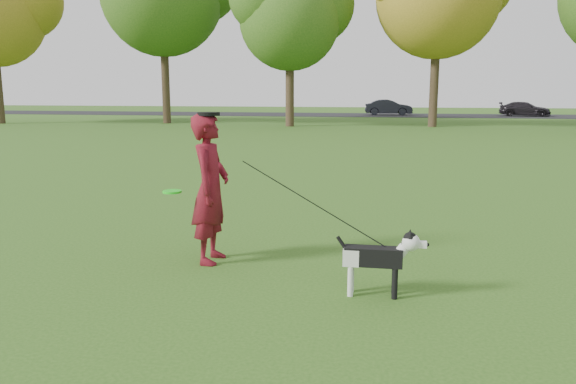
% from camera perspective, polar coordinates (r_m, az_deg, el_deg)
% --- Properties ---
extents(ground, '(120.00, 120.00, 0.00)m').
position_cam_1_polar(ground, '(6.76, -3.06, -7.85)').
color(ground, '#285116').
rests_on(ground, ground).
extents(road, '(120.00, 7.00, 0.02)m').
position_cam_1_polar(road, '(46.32, 8.19, 7.75)').
color(road, black).
rests_on(road, ground).
extents(man, '(0.44, 0.67, 1.84)m').
position_cam_1_polar(man, '(6.92, -7.88, 0.34)').
color(man, '#5A0C17').
rests_on(man, ground).
extents(dog, '(0.94, 0.19, 0.72)m').
position_cam_1_polar(dog, '(5.87, 9.36, -6.35)').
color(dog, black).
rests_on(dog, ground).
extents(car_mid, '(3.82, 1.54, 1.23)m').
position_cam_1_polar(car_mid, '(46.28, 10.18, 8.46)').
color(car_mid, black).
rests_on(car_mid, road).
extents(car_right, '(4.00, 2.23, 1.10)m').
position_cam_1_polar(car_right, '(47.45, 22.90, 7.77)').
color(car_right, black).
rests_on(car_right, road).
extents(man_held_items, '(2.77, 0.99, 1.37)m').
position_cam_1_polar(man_held_items, '(6.20, 2.48, -1.11)').
color(man_held_items, '#20E71D').
rests_on(man_held_items, ground).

